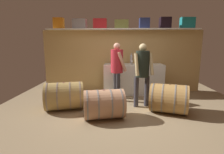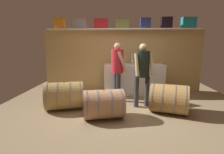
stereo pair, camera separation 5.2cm
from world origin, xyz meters
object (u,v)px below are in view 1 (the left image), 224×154
toolcase_navy (144,23)px  visitor_tasting (117,65)px  toolcase_olive (122,24)px  wine_barrel_far (169,98)px  toolcase_teal (187,23)px  toolcase_grey (80,24)px  toolcase_red (100,24)px  toolcase_black (165,23)px  work_cabinet (133,79)px  wine_bottle_clear (131,59)px  wine_bottle_amber (144,60)px  toolcase_orange (59,23)px  winemaker_pouring (142,69)px  wine_glass (132,62)px  wine_bottle_green (113,59)px  wine_barrel_near (104,104)px  wine_barrel_flank (64,96)px  red_funnel (142,62)px

toolcase_navy → visitor_tasting: toolcase_navy is taller
toolcase_olive → wine_barrel_far: toolcase_olive is taller
toolcase_navy → toolcase_teal: bearing=-1.8°
toolcase_grey → toolcase_navy: size_ratio=1.32×
toolcase_grey → toolcase_red: toolcase_red is taller
toolcase_black → work_cabinet: size_ratio=0.18×
wine_bottle_clear → toolcase_grey: bearing=177.2°
toolcase_grey → wine_bottle_amber: 2.25m
toolcase_orange → winemaker_pouring: (2.42, -1.38, -1.21)m
toolcase_black → wine_glass: size_ratio=2.36×
wine_barrel_far → wine_bottle_green: bearing=145.2°
toolcase_orange → winemaker_pouring: 3.04m
wine_bottle_green → wine_bottle_clear: bearing=-6.0°
wine_barrel_near → wine_barrel_flank: wine_barrel_flank is taller
wine_bottle_green → wine_barrel_near: (-0.13, -2.11, -0.74)m
work_cabinet → toolcase_grey: bearing=172.3°
wine_glass → visitor_tasting: size_ratio=0.09×
toolcase_black → wine_barrel_near: bearing=-128.9°
toolcase_olive → work_cabinet: (0.37, -0.22, -1.66)m
red_funnel → wine_barrel_flank: (-2.00, -1.48, -0.65)m
toolcase_black → wine_bottle_green: size_ratio=1.13×
wine_bottle_green → wine_barrel_flank: 2.10m
toolcase_black → wine_bottle_clear: (-1.00, -0.08, -1.08)m
toolcase_orange → wine_barrel_near: (1.55, -2.13, -1.85)m
visitor_tasting → wine_barrel_flank: bearing=-70.4°
visitor_tasting → wine_barrel_near: bearing=-25.5°
toolcase_orange → red_funnel: bearing=-6.7°
toolcase_grey → wine_barrel_far: 3.43m
wine_bottle_green → wine_barrel_flank: (-1.10, -1.63, -0.72)m
work_cabinet → visitor_tasting: 0.92m
toolcase_orange → wine_glass: size_ratio=2.37×
toolcase_navy → wine_bottle_amber: 1.14m
wine_bottle_clear → red_funnel: 0.35m
toolcase_red → wine_bottle_green: bearing=-2.9°
wine_bottle_clear → wine_barrel_far: size_ratio=0.34×
toolcase_olive → red_funnel: size_ratio=3.79×
toolcase_grey → work_cabinet: size_ratio=0.23×
toolcase_olive → wine_glass: bearing=-51.9°
wine_barrel_far → visitor_tasting: bearing=159.7°
toolcase_orange → wine_barrel_far: toolcase_orange is taller
toolcase_orange → toolcase_olive: toolcase_orange is taller
wine_bottle_green → red_funnel: (0.90, -0.16, -0.07)m
toolcase_olive → wine_bottle_clear: (0.31, -0.08, -1.04)m
toolcase_red → toolcase_orange: bearing=179.6°
toolcase_orange → wine_barrel_flank: 2.53m
toolcase_olive → wine_bottle_green: (-0.26, -0.02, -1.07)m
toolcase_black → wine_barrel_far: 2.55m
wine_bottle_green → wine_bottle_clear: size_ratio=0.88×
toolcase_navy → wine_bottle_green: toolcase_navy is taller
toolcase_orange → wine_barrel_flank: toolcase_orange is taller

